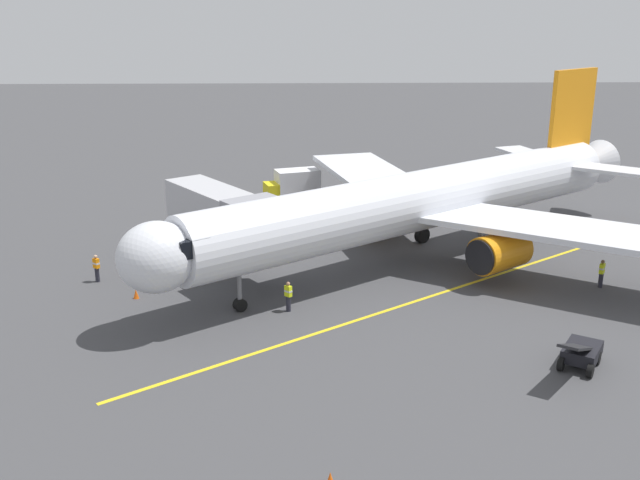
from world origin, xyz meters
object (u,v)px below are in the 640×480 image
(airplane, at_px, (423,201))
(ground_crew_loader, at_px, (288,296))
(safety_cone_nose_right, at_px, (330,479))
(jet_bridge, at_px, (227,216))
(ground_crew_wing_walker, at_px, (602,273))
(ground_crew_marshaller, at_px, (97,268))
(safety_cone_nose_left, at_px, (136,294))
(box_truck_portside, at_px, (293,184))
(belt_loader_near_nose, at_px, (581,352))

(airplane, relative_size, ground_crew_loader, 20.44)
(safety_cone_nose_right, bearing_deg, airplane, -106.31)
(jet_bridge, xyz_separation_m, ground_crew_wing_walker, (-22.18, 2.89, -2.88))
(ground_crew_marshaller, bearing_deg, ground_crew_loader, 157.46)
(jet_bridge, xyz_separation_m, ground_crew_loader, (-3.75, 5.95, -2.88))
(ground_crew_wing_walker, bearing_deg, safety_cone_nose_left, 2.06)
(ground_crew_marshaller, relative_size, ground_crew_loader, 1.00)
(ground_crew_marshaller, bearing_deg, box_truck_portside, -121.53)
(ground_crew_marshaller, bearing_deg, ground_crew_wing_walker, 176.65)
(airplane, distance_m, box_truck_portside, 18.01)
(ground_crew_loader, bearing_deg, safety_cone_nose_right, 96.11)
(ground_crew_loader, relative_size, box_truck_portside, 0.34)
(airplane, xyz_separation_m, ground_crew_loader, (8.54, 8.17, -3.12))
(jet_bridge, relative_size, ground_crew_marshaller, 6.07)
(ground_crew_marshaller, distance_m, ground_crew_wing_walker, 30.08)
(ground_crew_loader, bearing_deg, ground_crew_wing_walker, -170.60)
(ground_crew_marshaller, xyz_separation_m, safety_cone_nose_right, (-13.24, 20.21, -0.61))
(safety_cone_nose_left, bearing_deg, belt_loader_near_nose, 158.23)
(jet_bridge, distance_m, safety_cone_nose_left, 7.20)
(safety_cone_nose_left, bearing_deg, box_truck_portside, -112.01)
(airplane, relative_size, safety_cone_nose_right, 63.56)
(ground_crew_wing_walker, height_order, safety_cone_nose_left, ground_crew_wing_walker)
(airplane, xyz_separation_m, ground_crew_wing_walker, (-9.89, 5.12, -3.12))
(jet_bridge, xyz_separation_m, safety_cone_nose_right, (-5.40, 21.35, -3.49))
(belt_loader_near_nose, relative_size, box_truck_portside, 0.90)
(ground_crew_wing_walker, relative_size, box_truck_portside, 0.34)
(ground_crew_loader, xyz_separation_m, box_truck_portside, (-0.09, -23.85, 0.50))
(jet_bridge, distance_m, safety_cone_nose_right, 22.29)
(ground_crew_marshaller, relative_size, safety_cone_nose_right, 3.11)
(jet_bridge, height_order, belt_loader_near_nose, jet_bridge)
(ground_crew_loader, xyz_separation_m, belt_loader_near_nose, (-13.57, 6.82, -0.17))
(ground_crew_loader, distance_m, safety_cone_nose_left, 8.98)
(box_truck_portside, xyz_separation_m, safety_cone_nose_left, (8.80, 21.78, -1.11))
(jet_bridge, bearing_deg, airplane, -169.74)
(airplane, bearing_deg, safety_cone_nose_left, 19.46)
(airplane, distance_m, jet_bridge, 12.50)
(ground_crew_loader, bearing_deg, ground_crew_marshaller, -22.54)
(jet_bridge, height_order, box_truck_portside, jet_bridge)
(box_truck_portside, bearing_deg, jet_bridge, 77.90)
(jet_bridge, relative_size, safety_cone_nose_left, 18.87)
(airplane, distance_m, safety_cone_nose_right, 24.84)
(belt_loader_near_nose, bearing_deg, ground_crew_wing_walker, -116.21)
(airplane, relative_size, box_truck_portside, 7.03)
(airplane, xyz_separation_m, safety_cone_nose_left, (17.26, 6.10, -3.73))
(ground_crew_loader, bearing_deg, box_truck_portside, -90.21)
(safety_cone_nose_right, bearing_deg, ground_crew_wing_walker, -132.29)
(jet_bridge, bearing_deg, ground_crew_marshaller, 8.22)
(belt_loader_near_nose, bearing_deg, safety_cone_nose_right, 35.72)
(airplane, height_order, safety_cone_nose_right, airplane)
(safety_cone_nose_left, relative_size, safety_cone_nose_right, 1.00)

